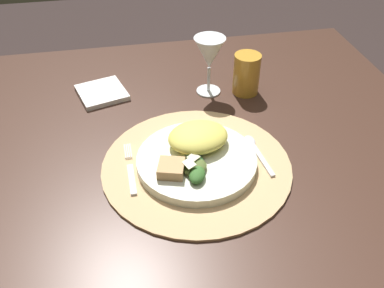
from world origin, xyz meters
name	(u,v)px	position (x,y,z in m)	size (l,w,h in m)	color
dining_table	(194,190)	(0.00, 0.00, 0.59)	(1.14, 1.01, 0.74)	#40281E
placemat	(197,165)	(-0.01, -0.08, 0.74)	(0.39, 0.39, 0.01)	tan
dinner_plate	(197,161)	(-0.01, -0.08, 0.75)	(0.24, 0.24, 0.02)	silver
pasta_serving	(198,137)	(0.00, -0.04, 0.78)	(0.13, 0.11, 0.04)	#DDD056
salad_greens	(196,168)	(-0.02, -0.12, 0.77)	(0.07, 0.10, 0.03)	#336126
bread_piece	(171,168)	(-0.07, -0.11, 0.77)	(0.05, 0.05, 0.02)	tan
fork	(131,171)	(-0.15, -0.08, 0.74)	(0.02, 0.15, 0.00)	silver
spoon	(255,149)	(0.12, -0.06, 0.74)	(0.03, 0.14, 0.01)	silver
napkin	(102,93)	(-0.19, 0.24, 0.74)	(0.11, 0.12, 0.01)	white
wine_glass	(209,55)	(0.08, 0.20, 0.84)	(0.08, 0.08, 0.15)	silver
amber_tumbler	(246,74)	(0.17, 0.18, 0.79)	(0.07, 0.07, 0.10)	gold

